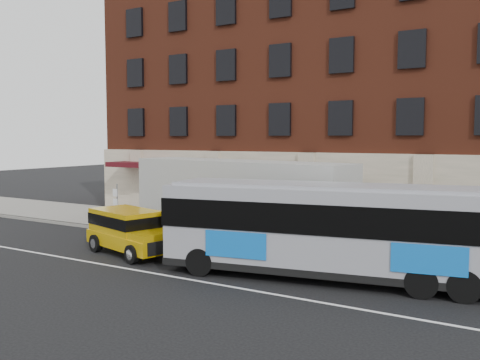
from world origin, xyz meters
The scene contains 9 objects.
ground centered at (0.00, 0.00, 0.00)m, with size 120.00×120.00×0.00m, color black.
sidewalk centered at (0.00, 9.00, 0.07)m, with size 60.00×6.00×0.15m, color gray.
kerb centered at (0.00, 6.00, 0.07)m, with size 60.00×0.25×0.15m, color gray.
lane_line centered at (0.00, 0.50, 0.01)m, with size 60.00×0.12×0.01m, color white.
building centered at (-0.01, 16.92, 7.58)m, with size 30.00×12.10×15.00m.
sign_pole centered at (-8.50, 6.15, 1.45)m, with size 0.30×0.20×2.50m.
city_bus centered at (4.81, 3.06, 1.84)m, with size 12.46×4.78×3.34m.
yellow_suv centered at (-4.22, 2.52, 1.06)m, with size 4.99×3.08×1.85m.
shipping_container centered at (-1.42, 6.80, 1.92)m, with size 11.86×4.35×3.88m.
Camera 1 is at (10.85, -13.61, 4.93)m, focal length 38.25 mm.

